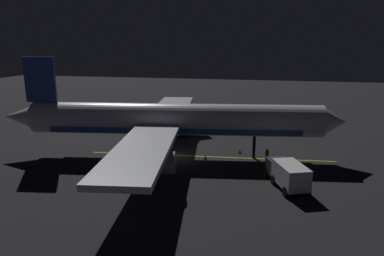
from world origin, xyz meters
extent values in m
cube|color=black|center=(0.00, 0.00, -0.10)|extent=(180.00, 180.00, 0.20)
cube|color=gold|center=(-0.59, 4.00, 0.00)|extent=(2.78, 28.40, 0.01)
cylinder|color=white|center=(0.00, 0.00, 4.43)|extent=(8.15, 33.33, 3.61)
cube|color=#2D479E|center=(0.00, 0.00, 3.44)|extent=(7.29, 28.38, 0.65)
cone|color=white|center=(-2.44, 17.49, 4.43)|extent=(3.91, 3.35, 3.54)
cone|color=white|center=(2.51, -18.02, 4.43)|extent=(3.82, 4.74, 3.25)
cube|color=#2D479E|center=(2.15, -15.42, 8.83)|extent=(0.85, 3.62, 5.19)
cube|color=white|center=(-9.87, -3.05, 3.89)|extent=(17.28, 7.07, 0.50)
cylinder|color=slate|center=(-9.20, -1.74, 2.49)|extent=(2.52, 3.46, 2.10)
cube|color=white|center=(10.32, -0.23, 3.89)|extent=(17.28, 7.07, 0.50)
cylinder|color=slate|center=(9.33, 0.84, 2.49)|extent=(2.52, 3.46, 2.10)
cylinder|color=black|center=(-1.26, 9.03, 1.31)|extent=(0.41, 0.41, 2.63)
cylinder|color=black|center=(-1.78, -2.93, 1.31)|extent=(0.41, 0.41, 2.63)
cylinder|color=black|center=(2.51, -2.33, 1.31)|extent=(0.41, 0.41, 2.63)
cube|color=silver|center=(7.11, 12.59, 1.42)|extent=(4.43, 3.37, 1.94)
cube|color=#38383D|center=(4.44, 11.56, 1.20)|extent=(2.40, 2.51, 1.50)
cylinder|color=black|center=(5.83, 12.09, 0.45)|extent=(1.67, 2.48, 0.90)
cylinder|color=black|center=(8.40, 13.08, 0.45)|extent=(1.67, 2.48, 0.90)
cube|color=gold|center=(-9.71, -0.40, 1.36)|extent=(4.60, 5.01, 1.82)
cube|color=#38383D|center=(-7.67, -2.96, 1.20)|extent=(2.68, 2.65, 1.50)
cylinder|color=black|center=(-8.67, -1.70, 0.45)|extent=(2.37, 2.15, 0.90)
cylinder|color=black|center=(-10.74, 0.89, 0.45)|extent=(2.37, 2.15, 0.90)
cylinder|color=black|center=(0.52, 10.51, 0.42)|extent=(0.32, 0.32, 0.85)
cylinder|color=orange|center=(0.52, 10.51, 1.18)|extent=(0.40, 0.40, 0.65)
sphere|color=tan|center=(0.52, 10.51, 1.62)|extent=(0.24, 0.24, 0.24)
cone|color=#EA590F|center=(-2.65, 7.33, 0.28)|extent=(0.36, 0.36, 0.55)
cube|color=black|center=(-2.65, 7.33, 0.01)|extent=(0.50, 0.50, 0.03)
cone|color=#EA590F|center=(0.36, 3.63, 0.28)|extent=(0.36, 0.36, 0.55)
cube|color=black|center=(0.36, 3.63, 0.01)|extent=(0.50, 0.50, 0.03)
cone|color=#EA590F|center=(4.39, 10.33, 0.28)|extent=(0.36, 0.36, 0.55)
cube|color=black|center=(4.39, 10.33, 0.01)|extent=(0.50, 0.50, 0.03)
camera|label=1|loc=(37.36, 10.03, 12.88)|focal=32.27mm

